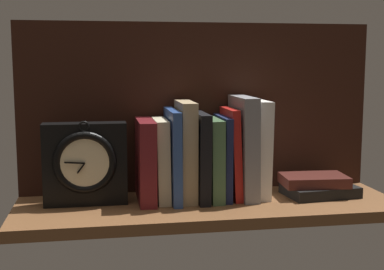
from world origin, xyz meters
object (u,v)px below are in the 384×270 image
(book_white_catcher, at_px, (258,149))
(book_stack_side, at_px, (317,186))
(book_cream_twain, at_px, (161,160))
(book_green_romantic, at_px, (212,158))
(book_navy_bierce, at_px, (223,157))
(book_black_skeptic, at_px, (199,156))
(book_tan_shortstories, at_px, (186,151))
(book_maroon_dawkins, at_px, (146,161))
(framed_clock, at_px, (85,164))
(book_red_requiem, at_px, (231,153))
(book_gray_chess, at_px, (244,147))
(book_blue_modern, at_px, (173,155))

(book_white_catcher, relative_size, book_stack_side, 1.26)
(book_stack_side, bearing_deg, book_cream_twain, 176.27)
(book_green_romantic, xyz_separation_m, book_navy_bierce, (0.03, 0.00, 0.00))
(book_black_skeptic, bearing_deg, book_cream_twain, 180.00)
(book_black_skeptic, bearing_deg, book_tan_shortstories, 180.00)
(book_maroon_dawkins, height_order, framed_clock, framed_clock)
(book_red_requiem, xyz_separation_m, book_gray_chess, (0.03, 0.00, 0.01))
(framed_clock, bearing_deg, book_green_romantic, 2.17)
(book_white_catcher, xyz_separation_m, framed_clock, (-0.41, -0.01, -0.02))
(book_tan_shortstories, bearing_deg, book_gray_chess, 0.00)
(book_tan_shortstories, bearing_deg, book_cream_twain, 180.00)
(book_navy_bierce, distance_m, book_stack_side, 0.24)
(book_tan_shortstories, relative_size, book_green_romantic, 1.21)
(book_cream_twain, height_order, book_green_romantic, same)
(book_red_requiem, bearing_deg, book_stack_side, -6.70)
(book_blue_modern, height_order, book_white_catcher, book_white_catcher)
(book_maroon_dawkins, height_order, book_blue_modern, book_blue_modern)
(book_blue_modern, bearing_deg, book_maroon_dawkins, 180.00)
(book_gray_chess, relative_size, framed_clock, 1.24)
(book_maroon_dawkins, distance_m, book_green_romantic, 0.16)
(book_blue_modern, xyz_separation_m, book_tan_shortstories, (0.03, 0.00, 0.01))
(book_maroon_dawkins, relative_size, book_gray_chess, 0.79)
(framed_clock, bearing_deg, book_blue_modern, 3.19)
(book_maroon_dawkins, distance_m, book_white_catcher, 0.27)
(book_green_romantic, distance_m, book_navy_bierce, 0.03)
(book_red_requiem, distance_m, framed_clock, 0.34)
(book_navy_bierce, relative_size, book_white_catcher, 0.84)
(book_stack_side, bearing_deg, book_red_requiem, 173.30)
(book_navy_bierce, relative_size, book_red_requiem, 0.91)
(book_green_romantic, relative_size, book_navy_bierce, 0.98)
(book_white_catcher, bearing_deg, book_green_romantic, 180.00)
(book_maroon_dawkins, relative_size, book_navy_bierce, 0.97)
(book_gray_chess, bearing_deg, book_cream_twain, 180.00)
(book_tan_shortstories, relative_size, book_black_skeptic, 1.13)
(book_tan_shortstories, xyz_separation_m, book_gray_chess, (0.14, 0.00, 0.00))
(book_green_romantic, distance_m, framed_clock, 0.29)
(book_cream_twain, bearing_deg, book_navy_bierce, 0.00)
(book_red_requiem, bearing_deg, book_white_catcher, 0.00)
(book_navy_bierce, height_order, book_gray_chess, book_gray_chess)
(book_maroon_dawkins, distance_m, framed_clock, 0.14)
(book_black_skeptic, bearing_deg, book_maroon_dawkins, 180.00)
(book_cream_twain, bearing_deg, book_tan_shortstories, 0.00)
(book_black_skeptic, bearing_deg, book_white_catcher, 0.00)
(book_cream_twain, xyz_separation_m, framed_clock, (-0.17, -0.01, -0.00))
(book_cream_twain, xyz_separation_m, book_tan_shortstories, (0.06, 0.00, 0.02))
(book_navy_bierce, distance_m, book_white_catcher, 0.09)
(book_blue_modern, distance_m, book_white_catcher, 0.21)
(book_maroon_dawkins, distance_m, book_cream_twain, 0.04)
(framed_clock, relative_size, book_stack_side, 1.05)
(book_maroon_dawkins, distance_m, book_black_skeptic, 0.13)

